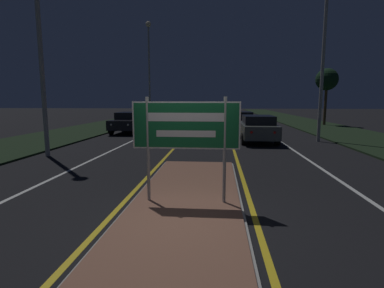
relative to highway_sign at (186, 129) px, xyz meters
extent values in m
plane|color=black|center=(0.00, -0.82, -1.69)|extent=(160.00, 160.00, 0.00)
cube|color=#999993|center=(0.00, 0.00, -1.66)|extent=(2.48, 8.66, 0.05)
cube|color=brown|center=(0.00, 0.00, -1.64)|extent=(2.36, 8.54, 0.10)
cube|color=black|center=(-9.50, 19.18, -1.65)|extent=(5.00, 100.00, 0.08)
cube|color=black|center=(9.50, 19.18, -1.65)|extent=(5.00, 100.00, 0.08)
cube|color=gold|center=(-1.43, 24.18, -1.69)|extent=(0.12, 70.00, 0.01)
cube|color=gold|center=(1.43, 24.18, -1.69)|extent=(0.12, 70.00, 0.01)
cube|color=silver|center=(-4.20, 24.18, -1.69)|extent=(0.12, 70.00, 0.01)
cube|color=silver|center=(4.20, 24.18, -1.69)|extent=(0.12, 70.00, 0.01)
cube|color=silver|center=(-7.20, 24.18, -1.69)|extent=(0.10, 70.00, 0.01)
cube|color=silver|center=(7.20, 24.18, -1.69)|extent=(0.10, 70.00, 0.01)
cylinder|color=#9E9E99|center=(-0.83, 0.00, -0.45)|extent=(0.07, 0.07, 2.28)
cylinder|color=#9E9E99|center=(0.83, 0.00, -0.45)|extent=(0.07, 0.07, 2.28)
cube|color=#146033|center=(0.00, 0.00, 0.08)|extent=(2.31, 0.04, 1.01)
cube|color=white|center=(0.00, -0.02, 0.08)|extent=(2.31, 0.00, 1.01)
cube|color=#146033|center=(0.00, -0.02, 0.08)|extent=(2.24, 0.01, 0.95)
cube|color=white|center=(0.00, -0.02, 0.26)|extent=(1.61, 0.01, 0.18)
cube|color=white|center=(0.00, -0.02, -0.09)|extent=(1.27, 0.01, 0.14)
cylinder|color=#9E9E99|center=(-6.36, 5.36, 2.32)|extent=(0.18, 0.18, 8.02)
cylinder|color=#9E9E99|center=(-6.31, 24.07, 3.10)|extent=(0.18, 0.18, 9.58)
sphere|color=beige|center=(-6.31, 24.07, 8.05)|extent=(0.54, 0.54, 0.54)
cylinder|color=#9E9E99|center=(6.31, 10.92, 3.66)|extent=(0.18, 0.18, 10.70)
cube|color=#4C514C|center=(2.87, 10.63, -1.02)|extent=(1.80, 4.46, 0.70)
cube|color=black|center=(2.87, 10.36, -0.44)|extent=(1.58, 2.32, 0.46)
sphere|color=red|center=(2.31, 8.41, -0.94)|extent=(0.14, 0.14, 0.14)
sphere|color=red|center=(3.43, 8.41, -0.94)|extent=(0.14, 0.14, 0.14)
cylinder|color=black|center=(2.01, 12.01, -1.37)|extent=(0.22, 0.64, 0.64)
cylinder|color=black|center=(3.73, 12.01, -1.37)|extent=(0.22, 0.64, 0.64)
cylinder|color=black|center=(2.01, 9.24, -1.37)|extent=(0.22, 0.64, 0.64)
cylinder|color=black|center=(3.73, 9.24, -1.37)|extent=(0.22, 0.64, 0.64)
cube|color=black|center=(2.74, 19.53, -1.06)|extent=(1.73, 4.46, 0.60)
cube|color=black|center=(2.74, 19.26, -0.55)|extent=(1.52, 2.32, 0.42)
sphere|color=red|center=(2.20, 17.32, -0.98)|extent=(0.14, 0.14, 0.14)
sphere|color=red|center=(3.27, 17.32, -0.98)|extent=(0.14, 0.14, 0.14)
cylinder|color=black|center=(1.91, 20.91, -1.36)|extent=(0.22, 0.66, 0.66)
cylinder|color=black|center=(3.56, 20.91, -1.36)|extent=(0.22, 0.66, 0.66)
cylinder|color=black|center=(1.91, 18.15, -1.36)|extent=(0.22, 0.66, 0.66)
cylinder|color=black|center=(3.56, 18.15, -1.36)|extent=(0.22, 0.66, 0.66)
cube|color=black|center=(-5.63, 14.47, -1.02)|extent=(1.80, 4.20, 0.64)
cube|color=black|center=(-5.63, 14.72, -0.46)|extent=(1.58, 2.18, 0.47)
sphere|color=white|center=(-6.19, 12.39, -0.94)|extent=(0.14, 0.14, 0.14)
sphere|color=white|center=(-5.07, 12.39, -0.94)|extent=(0.14, 0.14, 0.14)
cylinder|color=black|center=(-6.49, 13.17, -1.34)|extent=(0.22, 0.70, 0.70)
cylinder|color=black|center=(-4.77, 13.17, -1.34)|extent=(0.22, 0.70, 0.70)
cylinder|color=black|center=(-6.49, 15.77, -1.34)|extent=(0.22, 0.70, 0.70)
cylinder|color=black|center=(-4.77, 15.77, -1.34)|extent=(0.22, 0.70, 0.70)
cube|color=maroon|center=(-5.81, 27.74, -1.03)|extent=(1.73, 4.50, 0.69)
cube|color=black|center=(-5.81, 28.01, -0.45)|extent=(1.52, 2.34, 0.46)
sphere|color=white|center=(-6.34, 25.51, -0.94)|extent=(0.14, 0.14, 0.14)
sphere|color=white|center=(-5.27, 25.51, -0.94)|extent=(0.14, 0.14, 0.14)
cylinder|color=black|center=(-6.63, 26.34, -1.37)|extent=(0.22, 0.63, 0.63)
cylinder|color=black|center=(-4.98, 26.34, -1.37)|extent=(0.22, 0.63, 0.63)
cylinder|color=black|center=(-6.63, 29.13, -1.37)|extent=(0.22, 0.63, 0.63)
cylinder|color=black|center=(-4.98, 29.13, -1.37)|extent=(0.22, 0.63, 0.63)
cube|color=black|center=(-2.39, 40.05, -1.00)|extent=(1.86, 4.29, 0.67)
cube|color=black|center=(-2.39, 40.31, -0.41)|extent=(1.64, 2.23, 0.52)
sphere|color=white|center=(-2.97, 37.93, -0.92)|extent=(0.14, 0.14, 0.14)
sphere|color=white|center=(-1.81, 37.93, -0.92)|extent=(0.14, 0.14, 0.14)
cylinder|color=black|center=(-3.28, 38.72, -1.33)|extent=(0.22, 0.71, 0.71)
cylinder|color=black|center=(-1.50, 38.72, -1.33)|extent=(0.22, 0.71, 0.71)
cylinder|color=black|center=(-3.28, 41.39, -1.33)|extent=(0.22, 0.71, 0.71)
cylinder|color=black|center=(-1.50, 41.39, -1.33)|extent=(0.22, 0.71, 0.71)
cylinder|color=#4C3823|center=(10.36, 22.00, 0.21)|extent=(0.24, 0.24, 3.64)
sphere|color=black|center=(10.36, 22.00, 2.47)|extent=(1.96, 1.96, 1.96)
camera|label=1|loc=(0.69, -6.31, 0.61)|focal=28.00mm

